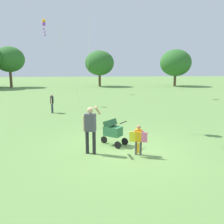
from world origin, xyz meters
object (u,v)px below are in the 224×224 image
Objects in this scene: child_with_butterfly_kite at (138,137)px; stroller at (112,130)px; person_adult_flyer at (90,126)px; person_sitting_far at (52,102)px; kite_orange_delta at (44,24)px.

stroller is at bearing 124.91° from child_with_butterfly_kite.
person_sitting_far is (-2.53, 7.62, -0.25)m from person_adult_flyer.
person_sitting_far is at bearing 116.44° from stroller.
person_adult_flyer is (-1.62, 0.27, 0.37)m from child_with_butterfly_kite.
person_adult_flyer is at bearing -133.77° from stroller.
child_with_butterfly_kite is 1.69m from person_adult_flyer.
person_sitting_far is at bearing 117.75° from child_with_butterfly_kite.
child_with_butterfly_kite is at bearing -9.41° from person_adult_flyer.
stroller is at bearing 46.23° from person_adult_flyer.
person_sitting_far reaches higher than stroller.
person_adult_flyer is at bearing 170.59° from child_with_butterfly_kite.
stroller is 12.68m from kite_orange_delta.
kite_orange_delta is (-4.29, 10.58, 5.51)m from stroller.
person_sitting_far is (-4.15, 7.89, 0.12)m from child_with_butterfly_kite.
child_with_butterfly_kite is 8.91m from person_sitting_far.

